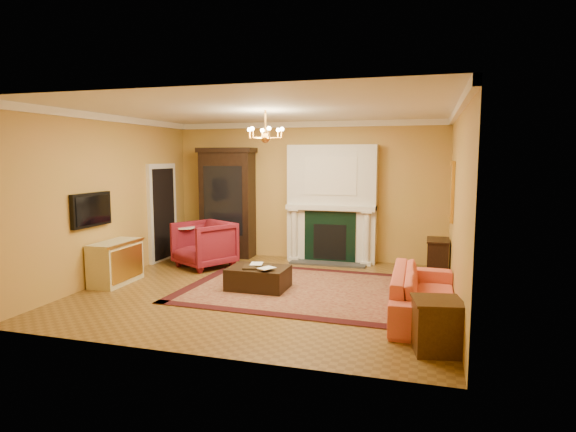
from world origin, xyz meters
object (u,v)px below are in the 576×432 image
at_px(coral_sofa, 424,286).
at_px(end_table, 437,327).
at_px(pedestal_table, 184,242).
at_px(commode, 116,263).
at_px(wingback_armchair, 204,242).
at_px(console_table, 437,260).
at_px(leather_ottoman, 258,278).
at_px(china_cabinet, 228,205).

distance_m(coral_sofa, end_table, 1.28).
height_order(pedestal_table, commode, pedestal_table).
distance_m(commode, end_table, 5.67).
relative_size(coral_sofa, end_table, 3.79).
xyz_separation_m(wingback_armchair, commode, (-0.95, -1.61, -0.14)).
relative_size(coral_sofa, console_table, 3.12).
distance_m(commode, leather_ottoman, 2.60).
height_order(wingback_armchair, pedestal_table, wingback_armchair).
bearing_deg(coral_sofa, commode, 85.90).
height_order(china_cabinet, console_table, china_cabinet).
distance_m(commode, coral_sofa, 5.31).
bearing_deg(end_table, commode, 163.87).
bearing_deg(pedestal_table, end_table, -33.49).
distance_m(wingback_armchair, console_table, 4.58).
xyz_separation_m(china_cabinet, pedestal_table, (-0.55, -1.04, -0.71)).
height_order(china_cabinet, commode, china_cabinet).
distance_m(china_cabinet, leather_ottoman, 3.09).
relative_size(wingback_armchair, console_table, 1.44).
bearing_deg(coral_sofa, end_table, -173.83).
bearing_deg(pedestal_table, leather_ottoman, -33.17).
xyz_separation_m(wingback_armchair, coral_sofa, (4.35, -1.92, -0.08)).
height_order(wingback_armchair, coral_sofa, wingback_armchair).
bearing_deg(console_table, leather_ottoman, -151.47).
xyz_separation_m(end_table, console_table, (0.06, 3.50, 0.06)).
bearing_deg(commode, wingback_armchair, 58.68).
height_order(coral_sofa, end_table, coral_sofa).
xyz_separation_m(end_table, leather_ottoman, (-2.88, 1.92, -0.10)).
bearing_deg(end_table, china_cabinet, 135.73).
height_order(china_cabinet, pedestal_table, china_cabinet).
height_order(china_cabinet, wingback_armchair, china_cabinet).
distance_m(china_cabinet, wingback_armchair, 1.35).
bearing_deg(china_cabinet, wingback_armchair, -92.10).
height_order(coral_sofa, leather_ottoman, coral_sofa).
xyz_separation_m(coral_sofa, console_table, (0.21, 2.23, -0.08)).
bearing_deg(pedestal_table, wingback_armchair, -14.72).
height_order(china_cabinet, coral_sofa, china_cabinet).
bearing_deg(pedestal_table, commode, -103.54).
bearing_deg(commode, china_cabinet, 69.95).
height_order(commode, leather_ottoman, commode).
relative_size(china_cabinet, commode, 2.30).
xyz_separation_m(wingback_armchair, end_table, (4.50, -3.19, -0.22)).
bearing_deg(leather_ottoman, china_cabinet, 123.99).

